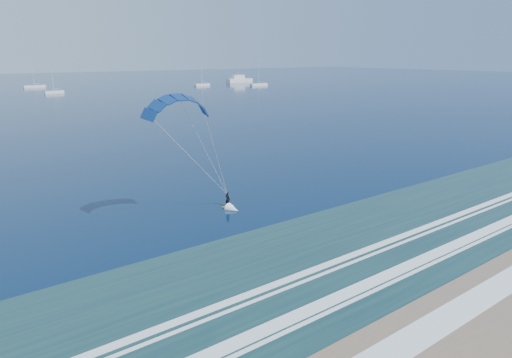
{
  "coord_description": "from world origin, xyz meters",
  "views": [
    {
      "loc": [
        -28.47,
        -13.44,
        16.11
      ],
      "look_at": [
        -0.76,
        23.13,
        3.59
      ],
      "focal_mm": 32.0,
      "sensor_mm": 36.0,
      "label": 1
    }
  ],
  "objects_px": {
    "sailboat_5": "(202,85)",
    "kitesurfer_rig": "(205,151)",
    "motor_yacht": "(239,80)",
    "sailboat_4": "(34,86)",
    "sailboat_3": "(54,92)",
    "sailboat_6": "(259,84)"
  },
  "relations": [
    {
      "from": "sailboat_5",
      "to": "kitesurfer_rig",
      "type": "bearing_deg",
      "value": -120.49
    },
    {
      "from": "motor_yacht",
      "to": "sailboat_4",
      "type": "height_order",
      "value": "sailboat_4"
    },
    {
      "from": "sailboat_3",
      "to": "sailboat_4",
      "type": "relative_size",
      "value": 0.79
    },
    {
      "from": "kitesurfer_rig",
      "to": "sailboat_4",
      "type": "height_order",
      "value": "sailboat_4"
    },
    {
      "from": "sailboat_3",
      "to": "sailboat_5",
      "type": "bearing_deg",
      "value": 3.67
    },
    {
      "from": "kitesurfer_rig",
      "to": "sailboat_4",
      "type": "bearing_deg",
      "value": 82.06
    },
    {
      "from": "sailboat_4",
      "to": "sailboat_6",
      "type": "relative_size",
      "value": 0.98
    },
    {
      "from": "kitesurfer_rig",
      "to": "motor_yacht",
      "type": "distance_m",
      "value": 235.66
    },
    {
      "from": "sailboat_3",
      "to": "sailboat_4",
      "type": "height_order",
      "value": "sailboat_4"
    },
    {
      "from": "motor_yacht",
      "to": "sailboat_3",
      "type": "distance_m",
      "value": 110.56
    },
    {
      "from": "sailboat_5",
      "to": "sailboat_6",
      "type": "bearing_deg",
      "value": -33.81
    },
    {
      "from": "sailboat_4",
      "to": "motor_yacht",
      "type": "bearing_deg",
      "value": -14.29
    },
    {
      "from": "motor_yacht",
      "to": "sailboat_3",
      "type": "height_order",
      "value": "sailboat_3"
    },
    {
      "from": "sailboat_4",
      "to": "sailboat_3",
      "type": "bearing_deg",
      "value": -92.1
    },
    {
      "from": "kitesurfer_rig",
      "to": "sailboat_5",
      "type": "height_order",
      "value": "kitesurfer_rig"
    },
    {
      "from": "kitesurfer_rig",
      "to": "sailboat_3",
      "type": "xyz_separation_m",
      "value": [
        28.8,
        173.92,
        -6.57
      ]
    },
    {
      "from": "sailboat_4",
      "to": "sailboat_6",
      "type": "height_order",
      "value": "sailboat_6"
    },
    {
      "from": "motor_yacht",
      "to": "sailboat_6",
      "type": "xyz_separation_m",
      "value": [
        -7.42,
        -29.06,
        -1.09
      ]
    },
    {
      "from": "motor_yacht",
      "to": "sailboat_3",
      "type": "bearing_deg",
      "value": -171.15
    },
    {
      "from": "motor_yacht",
      "to": "sailboat_4",
      "type": "distance_m",
      "value": 111.05
    },
    {
      "from": "sailboat_3",
      "to": "sailboat_6",
      "type": "relative_size",
      "value": 0.77
    },
    {
      "from": "sailboat_3",
      "to": "sailboat_4",
      "type": "bearing_deg",
      "value": 87.9
    }
  ]
}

